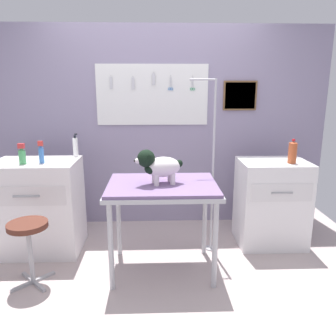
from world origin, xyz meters
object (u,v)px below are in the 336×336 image
(dog, at_px, (158,166))
(grooming_arm, at_px, (212,174))
(soda_bottle, at_px, (293,152))
(stool, at_px, (28,234))
(cabinet_right, at_px, (271,203))
(grooming_table, at_px, (162,192))
(pump_bottle_white, at_px, (22,155))
(counter_left, at_px, (39,206))

(dog, bearing_deg, grooming_arm, 36.52)
(soda_bottle, bearing_deg, stool, -166.02)
(grooming_arm, relative_size, cabinet_right, 1.91)
(dog, bearing_deg, grooming_table, 22.89)
(grooming_table, height_order, dog, dog)
(grooming_table, xyz_separation_m, soda_bottle, (1.29, 0.41, 0.27))
(cabinet_right, height_order, soda_bottle, soda_bottle)
(stool, distance_m, soda_bottle, 2.53)
(grooming_arm, height_order, pump_bottle_white, grooming_arm)
(dog, xyz_separation_m, cabinet_right, (1.18, 0.52, -0.54))
(pump_bottle_white, bearing_deg, grooming_arm, 1.90)
(grooming_table, distance_m, stool, 1.16)
(grooming_table, xyz_separation_m, counter_left, (-1.22, 0.43, -0.27))
(dog, height_order, pump_bottle_white, dog)
(grooming_table, bearing_deg, stool, -170.54)
(dog, xyz_separation_m, counter_left, (-1.19, 0.45, -0.52))
(grooming_arm, height_order, counter_left, grooming_arm)
(pump_bottle_white, bearing_deg, cabinet_right, 4.40)
(stool, relative_size, soda_bottle, 2.30)
(dog, distance_m, stool, 1.21)
(dog, bearing_deg, stool, -171.00)
(soda_bottle, bearing_deg, grooming_arm, -177.42)
(grooming_table, bearing_deg, cabinet_right, 23.71)
(grooming_table, distance_m, dog, 0.25)
(grooming_table, height_order, soda_bottle, soda_bottle)
(soda_bottle, bearing_deg, cabinet_right, 146.60)
(grooming_arm, distance_m, counter_left, 1.75)
(dog, xyz_separation_m, stool, (-1.07, -0.17, -0.53))
(stool, xyz_separation_m, pump_bottle_white, (-0.18, 0.50, 0.56))
(grooming_table, height_order, cabinet_right, cabinet_right)
(pump_bottle_white, bearing_deg, grooming_table, -13.76)
(grooming_arm, bearing_deg, grooming_table, -142.65)
(grooming_arm, distance_m, pump_bottle_white, 1.80)
(counter_left, xyz_separation_m, stool, (0.12, -0.62, -0.02))
(cabinet_right, bearing_deg, counter_left, -178.29)
(cabinet_right, xyz_separation_m, stool, (-2.26, -0.69, 0.00))
(pump_bottle_white, xyz_separation_m, soda_bottle, (2.58, 0.10, -0.01))
(cabinet_right, bearing_deg, soda_bottle, -33.40)
(counter_left, bearing_deg, cabinet_right, 1.71)
(stool, bearing_deg, cabinet_right, 16.98)
(grooming_table, distance_m, cabinet_right, 1.29)
(stool, xyz_separation_m, soda_bottle, (2.40, 0.60, 0.56))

